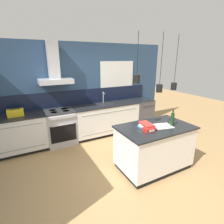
{
  "coord_description": "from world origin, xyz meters",
  "views": [
    {
      "loc": [
        -1.43,
        -2.7,
        2.19
      ],
      "look_at": [
        0.3,
        0.54,
        1.05
      ],
      "focal_mm": 28.0,
      "sensor_mm": 36.0,
      "label": 1
    }
  ],
  "objects_px": {
    "oven_range": "(61,127)",
    "red_supply_box": "(149,129)",
    "dishwasher": "(141,113)",
    "book_stack": "(147,126)",
    "bottle_on_island": "(172,119)",
    "yellow_toolbox": "(15,113)"
  },
  "relations": [
    {
      "from": "oven_range",
      "to": "red_supply_box",
      "type": "bearing_deg",
      "value": -61.14
    },
    {
      "from": "dishwasher",
      "to": "red_supply_box",
      "type": "xyz_separation_m",
      "value": [
        -1.44,
        -2.12,
        0.49
      ]
    },
    {
      "from": "oven_range",
      "to": "book_stack",
      "type": "xyz_separation_m",
      "value": [
        1.21,
        -1.99,
        0.51
      ]
    },
    {
      "from": "bottle_on_island",
      "to": "yellow_toolbox",
      "type": "xyz_separation_m",
      "value": [
        -2.71,
        2.12,
        -0.06
      ]
    },
    {
      "from": "bottle_on_island",
      "to": "yellow_toolbox",
      "type": "relative_size",
      "value": 0.95
    },
    {
      "from": "dishwasher",
      "to": "yellow_toolbox",
      "type": "relative_size",
      "value": 2.68
    },
    {
      "from": "oven_range",
      "to": "red_supply_box",
      "type": "distance_m",
      "value": 2.46
    },
    {
      "from": "dishwasher",
      "to": "book_stack",
      "type": "height_order",
      "value": "book_stack"
    },
    {
      "from": "dishwasher",
      "to": "red_supply_box",
      "type": "distance_m",
      "value": 2.61
    },
    {
      "from": "yellow_toolbox",
      "to": "bottle_on_island",
      "type": "bearing_deg",
      "value": -37.96
    },
    {
      "from": "book_stack",
      "to": "yellow_toolbox",
      "type": "distance_m",
      "value": 2.96
    },
    {
      "from": "red_supply_box",
      "to": "yellow_toolbox",
      "type": "xyz_separation_m",
      "value": [
        -2.14,
        2.12,
        0.04
      ]
    },
    {
      "from": "oven_range",
      "to": "yellow_toolbox",
      "type": "xyz_separation_m",
      "value": [
        -0.97,
        0.0,
        0.54
      ]
    },
    {
      "from": "oven_range",
      "to": "bottle_on_island",
      "type": "distance_m",
      "value": 2.8
    },
    {
      "from": "bottle_on_island",
      "to": "dishwasher",
      "type": "bearing_deg",
      "value": 67.63
    },
    {
      "from": "book_stack",
      "to": "dishwasher",
      "type": "bearing_deg",
      "value": 54.98
    },
    {
      "from": "red_supply_box",
      "to": "bottle_on_island",
      "type": "bearing_deg",
      "value": 0.44
    },
    {
      "from": "dishwasher",
      "to": "yellow_toolbox",
      "type": "xyz_separation_m",
      "value": [
        -3.58,
        0.0,
        0.54
      ]
    },
    {
      "from": "oven_range",
      "to": "book_stack",
      "type": "bearing_deg",
      "value": -58.68
    },
    {
      "from": "oven_range",
      "to": "yellow_toolbox",
      "type": "distance_m",
      "value": 1.11
    },
    {
      "from": "dishwasher",
      "to": "book_stack",
      "type": "distance_m",
      "value": 2.49
    },
    {
      "from": "red_supply_box",
      "to": "yellow_toolbox",
      "type": "bearing_deg",
      "value": 135.28
    }
  ]
}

